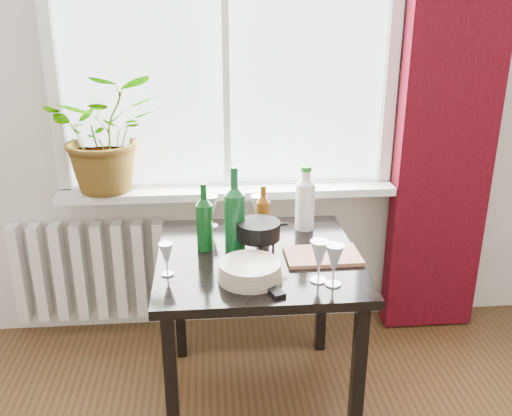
{
  "coord_description": "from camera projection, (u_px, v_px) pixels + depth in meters",
  "views": [
    {
      "loc": [
        -0.1,
        -0.64,
        1.79
      ],
      "look_at": [
        0.09,
        1.55,
        0.95
      ],
      "focal_mm": 40.0,
      "sensor_mm": 36.0,
      "label": 1
    }
  ],
  "objects": [
    {
      "name": "potted_plant",
      "position": [
        106.0,
        132.0,
        2.8
      ],
      "size": [
        0.61,
        0.55,
        0.6
      ],
      "primitive_type": "imported",
      "rotation": [
        0.0,
        0.0,
        0.16
      ],
      "color": "#27721E",
      "rests_on": "windowsill"
    },
    {
      "name": "cleaning_bottle",
      "position": [
        305.0,
        197.0,
        2.64
      ],
      "size": [
        0.1,
        0.1,
        0.31
      ],
      "primitive_type": null,
      "rotation": [
        0.0,
        0.0,
        0.13
      ],
      "color": "white",
      "rests_on": "table"
    },
    {
      "name": "radiator",
      "position": [
        91.0,
        271.0,
        3.07
      ],
      "size": [
        0.8,
        0.1,
        0.55
      ],
      "color": "silver",
      "rests_on": "ground"
    },
    {
      "name": "wineglass_front_left",
      "position": [
        167.0,
        259.0,
        2.24
      ],
      "size": [
        0.07,
        0.07,
        0.14
      ],
      "primitive_type": null,
      "rotation": [
        0.0,
        0.0,
        0.31
      ],
      "color": "silver",
      "rests_on": "table"
    },
    {
      "name": "wineglass_front_right",
      "position": [
        319.0,
        261.0,
        2.18
      ],
      "size": [
        0.09,
        0.09,
        0.17
      ],
      "primitive_type": null,
      "rotation": [
        0.0,
        0.0,
        0.35
      ],
      "color": "silver",
      "rests_on": "table"
    },
    {
      "name": "wineglass_back_center",
      "position": [
        258.0,
        213.0,
        2.64
      ],
      "size": [
        0.09,
        0.09,
        0.18
      ],
      "primitive_type": null,
      "rotation": [
        0.0,
        0.0,
        0.17
      ],
      "color": "silver",
      "rests_on": "table"
    },
    {
      "name": "windowsill",
      "position": [
        228.0,
        191.0,
        2.95
      ],
      "size": [
        1.72,
        0.2,
        0.04
      ],
      "color": "white",
      "rests_on": "ground"
    },
    {
      "name": "wine_bottle_right",
      "position": [
        235.0,
        209.0,
        2.4
      ],
      "size": [
        0.1,
        0.1,
        0.38
      ],
      "primitive_type": null,
      "rotation": [
        0.0,
        0.0,
        -0.16
      ],
      "color": "#0E4A1E",
      "rests_on": "table"
    },
    {
      "name": "bottle_amber",
      "position": [
        263.0,
        211.0,
        2.56
      ],
      "size": [
        0.06,
        0.06,
        0.25
      ],
      "primitive_type": null,
      "rotation": [
        0.0,
        0.0,
        0.03
      ],
      "color": "brown",
      "rests_on": "table"
    },
    {
      "name": "window",
      "position": [
        225.0,
        34.0,
        2.74
      ],
      "size": [
        1.72,
        0.08,
        1.62
      ],
      "color": "white",
      "rests_on": "ground"
    },
    {
      "name": "fondue_pot",
      "position": [
        258.0,
        238.0,
        2.42
      ],
      "size": [
        0.26,
        0.24,
        0.14
      ],
      "primitive_type": null,
      "rotation": [
        0.0,
        0.0,
        0.3
      ],
      "color": "black",
      "rests_on": "table"
    },
    {
      "name": "wineglass_back_left",
      "position": [
        211.0,
        211.0,
        2.69
      ],
      "size": [
        0.07,
        0.07,
        0.16
      ],
      "primitive_type": null,
      "rotation": [
        0.0,
        0.0,
        0.03
      ],
      "color": "silver",
      "rests_on": "table"
    },
    {
      "name": "wine_bottle_left",
      "position": [
        204.0,
        217.0,
        2.43
      ],
      "size": [
        0.09,
        0.09,
        0.3
      ],
      "primitive_type": null,
      "rotation": [
        0.0,
        0.0,
        -0.42
      ],
      "color": "#0C4015",
      "rests_on": "table"
    },
    {
      "name": "cutting_board",
      "position": [
        323.0,
        256.0,
        2.4
      ],
      "size": [
        0.32,
        0.21,
        0.02
      ],
      "primitive_type": "cube",
      "rotation": [
        0.0,
        0.0,
        0.01
      ],
      "color": "#AE694E",
      "rests_on": "table"
    },
    {
      "name": "curtain",
      "position": [
        451.0,
        97.0,
        2.84
      ],
      "size": [
        0.5,
        0.12,
        2.56
      ],
      "color": "#39050D",
      "rests_on": "ground"
    },
    {
      "name": "table",
      "position": [
        258.0,
        274.0,
        2.46
      ],
      "size": [
        0.85,
        0.85,
        0.74
      ],
      "color": "black",
      "rests_on": "ground"
    },
    {
      "name": "tv_remote",
      "position": [
        271.0,
        288.0,
        2.14
      ],
      "size": [
        0.1,
        0.16,
        0.02
      ],
      "primitive_type": "cube",
      "rotation": [
        0.0,
        0.0,
        0.36
      ],
      "color": "black",
      "rests_on": "table"
    },
    {
      "name": "wineglass_far_right",
      "position": [
        334.0,
        265.0,
        2.15
      ],
      "size": [
        0.08,
        0.08,
        0.17
      ],
      "primitive_type": null,
      "rotation": [
        0.0,
        0.0,
        0.08
      ],
      "color": "#B3B7C1",
      "rests_on": "table"
    },
    {
      "name": "plate_stack",
      "position": [
        250.0,
        271.0,
        2.21
      ],
      "size": [
        0.28,
        0.28,
        0.07
      ],
      "primitive_type": "cylinder",
      "rotation": [
        0.0,
        0.0,
        -0.11
      ],
      "color": "#C1B4A0",
      "rests_on": "table"
    }
  ]
}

